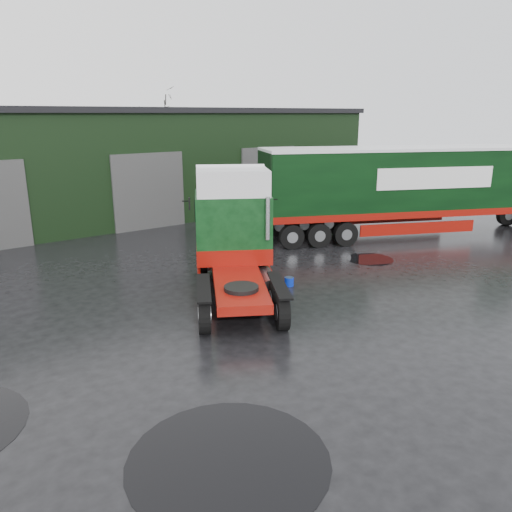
{
  "coord_description": "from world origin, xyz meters",
  "views": [
    {
      "loc": [
        -9.1,
        -10.55,
        5.97
      ],
      "look_at": [
        -0.23,
        1.44,
        1.7
      ],
      "focal_mm": 35.0,
      "sensor_mm": 36.0,
      "label": 1
    }
  ],
  "objects": [
    {
      "name": "warehouse",
      "position": [
        2.0,
        20.0,
        3.16
      ],
      "size": [
        32.4,
        12.4,
        6.3
      ],
      "color": "black",
      "rests_on": "ground"
    },
    {
      "name": "tree_back_b",
      "position": [
        10.0,
        30.0,
        3.75
      ],
      "size": [
        4.4,
        4.4,
        7.5
      ],
      "primitive_type": null,
      "color": "black",
      "rests_on": "ground"
    },
    {
      "name": "hero_tractor",
      "position": [
        -0.42,
        2.22,
        2.11
      ],
      "size": [
        5.87,
        7.31,
        4.21
      ],
      "primitive_type": null,
      "rotation": [
        0.0,
        0.0,
        -0.52
      ],
      "color": "#0C3413",
      "rests_on": "ground"
    },
    {
      "name": "wash_bucket",
      "position": [
        1.95,
        2.37,
        0.16
      ],
      "size": [
        0.44,
        0.44,
        0.31
      ],
      "primitive_type": "cylinder",
      "rotation": [
        0.0,
        0.0,
        -0.42
      ],
      "color": "#0823AE",
      "rests_on": "ground"
    },
    {
      "name": "puddle_0",
      "position": [
        -5.0,
        -4.18,
        0.0
      ],
      "size": [
        3.68,
        3.68,
        0.01
      ],
      "primitive_type": "cylinder",
      "color": "black",
      "rests_on": "ground"
    },
    {
      "name": "lorry_right",
      "position": [
        10.88,
        5.0,
        2.23
      ],
      "size": [
        16.67,
        9.71,
        4.46
      ],
      "primitive_type": null,
      "rotation": [
        0.0,
        0.0,
        -2.0
      ],
      "color": "silver",
      "rests_on": "ground"
    },
    {
      "name": "ground",
      "position": [
        0.0,
        0.0,
        0.0
      ],
      "size": [
        100.0,
        100.0,
        0.0
      ],
      "primitive_type": "plane",
      "color": "black"
    },
    {
      "name": "puddle_1",
      "position": [
        6.92,
        2.92,
        0.0
      ],
      "size": [
        1.97,
        1.97,
        0.01
      ],
      "primitive_type": "cylinder",
      "color": "black",
      "rests_on": "ground"
    }
  ]
}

